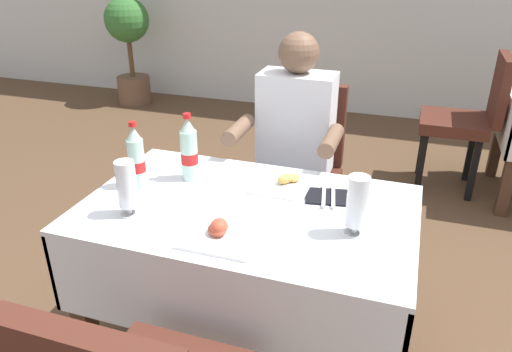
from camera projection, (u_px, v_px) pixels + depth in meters
ground_plane at (277, 349)px, 2.15m from camera, size 11.00×11.00×0.00m
main_dining_table at (248, 246)px, 1.87m from camera, size 1.22×0.77×0.74m
chair_far_diner_seat at (297, 169)px, 2.54m from camera, size 0.44×0.50×0.97m
seated_diner_far at (292, 148)px, 2.38m from camera, size 0.50×0.46×1.26m
plate_near_camera at (222, 232)px, 1.61m from camera, size 0.25×0.25×0.06m
plate_far_diner at (284, 183)px, 1.95m from camera, size 0.22×0.22×0.05m
beer_glass_left at (127, 187)px, 1.70m from camera, size 0.07×0.07×0.21m
beer_glass_middle at (357, 204)px, 1.58m from camera, size 0.07×0.07×0.21m
cola_bottle_primary at (189, 151)px, 1.96m from camera, size 0.07×0.07×0.28m
cola_bottle_secondary at (136, 159)px, 1.89m from camera, size 0.07×0.07×0.27m
napkin_cutlery_set at (328, 197)px, 1.86m from camera, size 0.19×0.20×0.01m
background_chair_left at (469, 115)px, 3.32m from camera, size 0.50×0.44×0.97m
potted_plant_corner at (129, 40)px, 5.13m from camera, size 0.46×0.46×1.12m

